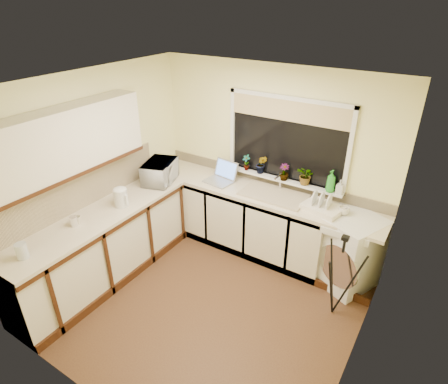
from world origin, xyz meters
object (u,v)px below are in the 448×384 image
(washing_machine, at_px, (347,250))
(plant_a, at_px, (246,163))
(laptop, at_px, (222,176))
(soap_bottle_green, at_px, (331,181))
(tripod, at_px, (338,276))
(plant_b, at_px, (261,164))
(cup_left, at_px, (77,220))
(kettle, at_px, (121,198))
(steel_jar, at_px, (74,221))
(plant_c, at_px, (284,172))
(microwave, at_px, (160,172))
(cup_back, at_px, (344,211))
(glass_jug, at_px, (22,251))
(dish_rack, at_px, (322,208))
(soap_bottle_clear, at_px, (340,187))
(plant_d, at_px, (306,176))

(washing_machine, height_order, plant_a, plant_a)
(laptop, bearing_deg, soap_bottle_green, 14.95)
(tripod, height_order, soap_bottle_green, soap_bottle_green)
(plant_b, relative_size, cup_left, 2.66)
(kettle, relative_size, steel_jar, 1.87)
(plant_c, bearing_deg, laptop, -167.42)
(washing_machine, distance_m, microwave, 2.57)
(steel_jar, relative_size, microwave, 0.22)
(cup_back, bearing_deg, microwave, -168.56)
(kettle, bearing_deg, microwave, 92.88)
(washing_machine, height_order, tripod, tripod)
(laptop, xyz_separation_m, soap_bottle_green, (1.42, 0.19, 0.22))
(plant_b, bearing_deg, glass_jug, -114.12)
(laptop, distance_m, kettle, 1.38)
(plant_a, xyz_separation_m, cup_left, (-1.03, -1.96, -0.21))
(tripod, xyz_separation_m, cup_back, (-0.19, 0.61, 0.44))
(washing_machine, relative_size, plant_c, 4.22)
(dish_rack, xyz_separation_m, plant_c, (-0.61, 0.22, 0.22))
(dish_rack, distance_m, soap_bottle_clear, 0.33)
(plant_c, bearing_deg, plant_a, 179.30)
(tripod, relative_size, plant_d, 4.21)
(dish_rack, height_order, plant_c, plant_c)
(plant_d, bearing_deg, microwave, -159.28)
(washing_machine, bearing_deg, plant_c, -168.43)
(plant_b, distance_m, soap_bottle_green, 0.93)
(steel_jar, bearing_deg, dish_rack, 39.13)
(plant_b, distance_m, cup_left, 2.35)
(glass_jug, bearing_deg, plant_b, 65.88)
(tripod, bearing_deg, plant_a, 137.70)
(steel_jar, xyz_separation_m, cup_left, (-0.01, 0.05, -0.01))
(dish_rack, height_order, cup_back, cup_back)
(plant_b, xyz_separation_m, cup_left, (-1.25, -1.97, -0.23))
(plant_a, distance_m, plant_d, 0.84)
(microwave, relative_size, soap_bottle_clear, 2.99)
(plant_a, relative_size, soap_bottle_green, 0.78)
(laptop, height_order, steel_jar, laptop)
(kettle, relative_size, microwave, 0.41)
(kettle, xyz_separation_m, microwave, (-0.04, 0.75, 0.04))
(plant_a, xyz_separation_m, plant_b, (0.22, 0.02, 0.02))
(soap_bottle_clear, bearing_deg, plant_a, -179.54)
(plant_c, height_order, soap_bottle_green, soap_bottle_green)
(microwave, distance_m, plant_a, 1.16)
(dish_rack, height_order, plant_a, plant_a)
(tripod, bearing_deg, plant_d, 117.09)
(steel_jar, bearing_deg, soap_bottle_green, 42.61)
(laptop, xyz_separation_m, plant_a, (0.27, 0.19, 0.19))
(plant_a, bearing_deg, cup_left, -117.84)
(tripod, relative_size, cup_back, 8.24)
(laptop, xyz_separation_m, plant_d, (1.10, 0.21, 0.20))
(tripod, distance_m, cup_left, 2.90)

